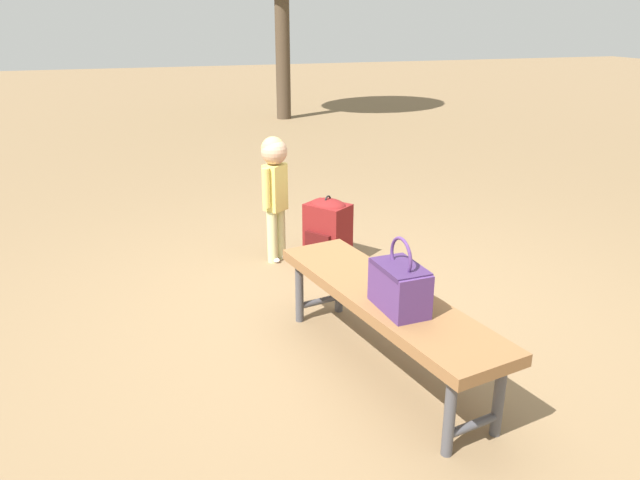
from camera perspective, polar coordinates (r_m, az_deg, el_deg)
ground_plane at (r=3.89m, az=2.34°, el=-7.12°), size 40.00×40.00×0.00m
park_bench at (r=3.19m, az=6.04°, el=-5.82°), size 1.65×0.70×0.45m
handbag at (r=2.95m, az=7.42°, el=-4.18°), size 0.33×0.20×0.37m
child_standing at (r=4.56m, az=-4.24°, el=5.63°), size 0.19×0.22×0.96m
backpack_large at (r=4.63m, az=0.72°, el=1.03°), size 0.39×0.37×0.53m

